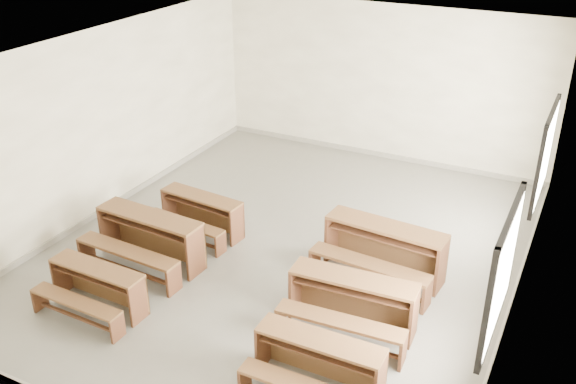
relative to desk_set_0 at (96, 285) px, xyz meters
The scene contains 7 objects.
room 3.59m from the desk_set_0, 56.82° to the left, with size 8.50×8.50×3.20m.
desk_set_0 is the anchor object (origin of this frame).
desk_set_1 1.30m from the desk_set_0, 94.71° to the left, with size 1.80×1.00×0.79m.
desk_set_2 2.42m from the desk_set_0, 87.85° to the left, with size 1.54×0.90×0.66m.
desk_set_3 3.35m from the desk_set_0, ahead, with size 1.52×0.80×0.68m.
desk_set_4 3.48m from the desk_set_0, 19.71° to the left, with size 1.72×0.96×0.75m.
desk_set_5 4.12m from the desk_set_0, 38.48° to the left, with size 1.87×1.07×0.81m.
Camera 1 is at (3.99, -7.94, 5.39)m, focal length 40.00 mm.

